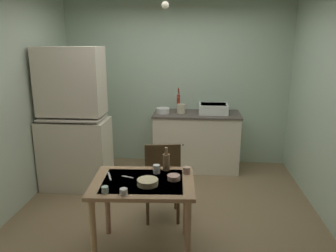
{
  "coord_description": "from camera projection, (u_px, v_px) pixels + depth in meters",
  "views": [
    {
      "loc": [
        0.33,
        -3.58,
        2.01
      ],
      "look_at": [
        0.01,
        0.06,
        1.05
      ],
      "focal_mm": 35.15,
      "sensor_mm": 36.0,
      "label": 1
    }
  ],
  "objects": [
    {
      "name": "ground_plane",
      "position": [
        167.0,
        211.0,
        3.98
      ],
      "size": [
        4.59,
        4.59,
        0.0
      ],
      "primitive_type": "plane",
      "color": "#866F4E"
    },
    {
      "name": "mug_dark",
      "position": [
        124.0,
        192.0,
        2.76
      ],
      "size": [
        0.07,
        0.07,
        0.06
      ],
      "primitive_type": "cylinder",
      "color": "white",
      "rests_on": "dining_table"
    },
    {
      "name": "teacup_mint",
      "position": [
        105.0,
        190.0,
        2.81
      ],
      "size": [
        0.06,
        0.06,
        0.06
      ],
      "primitive_type": "cylinder",
      "color": "#ADD1C1",
      "rests_on": "dining_table"
    },
    {
      "name": "wall_left",
      "position": [
        8.0,
        99.0,
        3.8
      ],
      "size": [
        0.1,
        3.61,
        2.7
      ],
      "primitive_type": "cube",
      "color": "beige",
      "rests_on": "ground"
    },
    {
      "name": "stoneware_crock",
      "position": [
        181.0,
        109.0,
        5.1
      ],
      "size": [
        0.13,
        0.13,
        0.14
      ],
      "primitive_type": "cylinder",
      "color": "beige",
      "rests_on": "counter_cabinet"
    },
    {
      "name": "wall_back",
      "position": [
        177.0,
        81.0,
        5.38
      ],
      "size": [
        3.69,
        0.1,
        2.7
      ],
      "primitive_type": "cube",
      "color": "#B5CFB5",
      "rests_on": "ground"
    },
    {
      "name": "teaspoon_near_bowl",
      "position": [
        128.0,
        177.0,
        3.13
      ],
      "size": [
        0.12,
        0.06,
        0.0
      ],
      "primitive_type": "cube",
      "rotation": [
        0.0,
        0.0,
        5.95
      ],
      "color": "beige",
      "rests_on": "dining_table"
    },
    {
      "name": "mixing_bowl_counter",
      "position": [
        163.0,
        111.0,
        5.09
      ],
      "size": [
        0.2,
        0.2,
        0.08
      ],
      "primitive_type": "cylinder",
      "color": "white",
      "rests_on": "counter_cabinet"
    },
    {
      "name": "hand_pump",
      "position": [
        178.0,
        102.0,
        5.13
      ],
      "size": [
        0.05,
        0.27,
        0.39
      ],
      "color": "maroon",
      "rests_on": "counter_cabinet"
    },
    {
      "name": "dining_table",
      "position": [
        143.0,
        192.0,
        3.08
      ],
      "size": [
        0.99,
        0.77,
        0.74
      ],
      "color": "#A7825A",
      "rests_on": "ground"
    },
    {
      "name": "mug_tall",
      "position": [
        157.0,
        169.0,
        3.22
      ],
      "size": [
        0.07,
        0.07,
        0.08
      ],
      "primitive_type": "cylinder",
      "color": "white",
      "rests_on": "dining_table"
    },
    {
      "name": "chair_far_side",
      "position": [
        162.0,
        179.0,
        3.67
      ],
      "size": [
        0.45,
        0.45,
        0.94
      ],
      "color": "#4E371F",
      "rests_on": "ground"
    },
    {
      "name": "table_knife",
      "position": [
        110.0,
        176.0,
        3.15
      ],
      "size": [
        0.09,
        0.2,
        0.0
      ],
      "primitive_type": "cube",
      "rotation": [
        0.0,
        0.0,
        1.95
      ],
      "color": "silver",
      "rests_on": "dining_table"
    },
    {
      "name": "teacup_cream",
      "position": [
        187.0,
        170.0,
        3.21
      ],
      "size": [
        0.07,
        0.07,
        0.07
      ],
      "primitive_type": "cylinder",
      "color": "tan",
      "rests_on": "dining_table"
    },
    {
      "name": "pendant_bulb",
      "position": [
        165.0,
        5.0,
        3.54
      ],
      "size": [
        0.08,
        0.08,
        0.08
      ],
      "primitive_type": "sphere",
      "color": "#F9EFCC"
    },
    {
      "name": "serving_bowl_wide",
      "position": [
        174.0,
        177.0,
        3.07
      ],
      "size": [
        0.12,
        0.12,
        0.04
      ],
      "primitive_type": "cylinder",
      "color": "tan",
      "rests_on": "dining_table"
    },
    {
      "name": "glass_bottle",
      "position": [
        166.0,
        161.0,
        3.27
      ],
      "size": [
        0.07,
        0.07,
        0.24
      ],
      "color": "olive",
      "rests_on": "dining_table"
    },
    {
      "name": "soup_bowl_small",
      "position": [
        148.0,
        182.0,
        2.96
      ],
      "size": [
        0.19,
        0.19,
        0.05
      ],
      "primitive_type": "cylinder",
      "color": "beige",
      "rests_on": "dining_table"
    },
    {
      "name": "sink_basin",
      "position": [
        213.0,
        109.0,
        5.07
      ],
      "size": [
        0.44,
        0.34,
        0.15
      ],
      "color": "white",
      "rests_on": "counter_cabinet"
    },
    {
      "name": "counter_cabinet",
      "position": [
        196.0,
        141.0,
        5.22
      ],
      "size": [
        1.34,
        0.64,
        0.9
      ],
      "color": "beige",
      "rests_on": "ground"
    },
    {
      "name": "hutch_cabinet",
      "position": [
        74.0,
        124.0,
        4.44
      ],
      "size": [
        0.91,
        0.54,
        1.93
      ],
      "color": "beige",
      "rests_on": "ground"
    }
  ]
}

